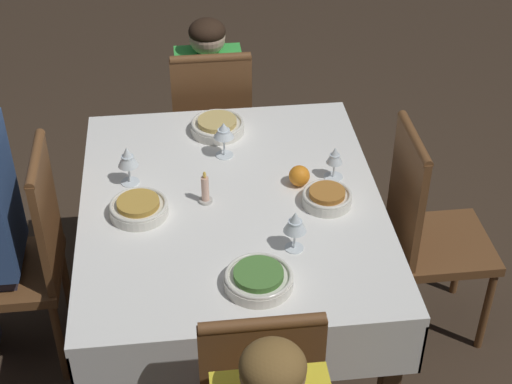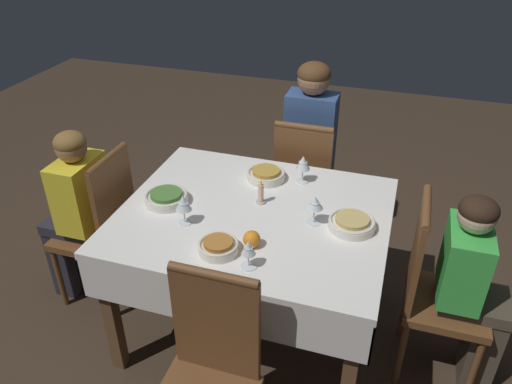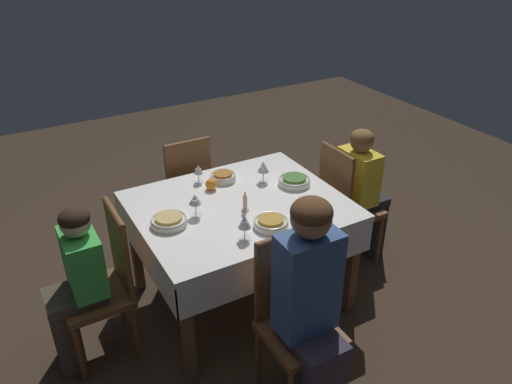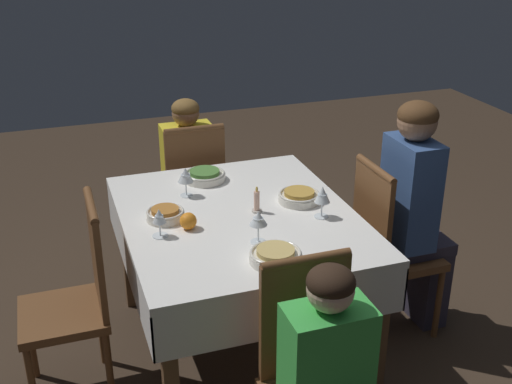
# 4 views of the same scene
# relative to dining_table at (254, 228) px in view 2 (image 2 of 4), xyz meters

# --- Properties ---
(ground_plane) EXTENTS (8.00, 8.00, 0.00)m
(ground_plane) POSITION_rel_dining_table_xyz_m (0.00, 0.00, -0.67)
(ground_plane) COLOR #3D2D21
(dining_table) EXTENTS (1.27, 1.06, 0.76)m
(dining_table) POSITION_rel_dining_table_xyz_m (0.00, 0.00, 0.00)
(dining_table) COLOR white
(dining_table) RESTS_ON ground_plane
(chair_south) EXTENTS (0.38, 0.38, 0.95)m
(chair_south) POSITION_rel_dining_table_xyz_m (-0.09, -0.76, -0.16)
(chair_south) COLOR brown
(chair_south) RESTS_ON ground_plane
(chair_east) EXTENTS (0.38, 0.38, 0.95)m
(chair_east) POSITION_rel_dining_table_xyz_m (0.87, 0.02, -0.16)
(chair_east) COLOR brown
(chair_east) RESTS_ON ground_plane
(chair_west) EXTENTS (0.38, 0.38, 0.95)m
(chair_west) POSITION_rel_dining_table_xyz_m (-0.87, -0.01, -0.16)
(chair_west) COLOR brown
(chair_west) RESTS_ON ground_plane
(chair_north) EXTENTS (0.38, 0.38, 0.95)m
(chair_north) POSITION_rel_dining_table_xyz_m (-0.06, 0.76, -0.16)
(chair_north) COLOR brown
(chair_north) RESTS_ON ground_plane
(person_adult_denim) EXTENTS (0.30, 0.34, 1.24)m
(person_adult_denim) POSITION_rel_dining_table_xyz_m (-0.09, -0.91, 0.03)
(person_adult_denim) COLOR #383342
(person_adult_denim) RESTS_ON ground_plane
(person_child_yellow) EXTENTS (0.33, 0.30, 1.05)m
(person_child_yellow) POSITION_rel_dining_table_xyz_m (1.03, 0.02, -0.09)
(person_child_yellow) COLOR #282833
(person_child_yellow) RESTS_ON ground_plane
(person_child_green) EXTENTS (0.33, 0.30, 1.01)m
(person_child_green) POSITION_rel_dining_table_xyz_m (-1.03, -0.01, -0.11)
(person_child_green) COLOR #4C4233
(person_child_green) RESTS_ON ground_plane
(bowl_south) EXTENTS (0.20, 0.20, 0.06)m
(bowl_south) POSITION_rel_dining_table_xyz_m (0.04, -0.32, 0.12)
(bowl_south) COLOR silver
(bowl_south) RESTS_ON dining_table
(wine_glass_south) EXTENTS (0.07, 0.07, 0.15)m
(wine_glass_south) POSITION_rel_dining_table_xyz_m (-0.15, -0.36, 0.20)
(wine_glass_south) COLOR white
(wine_glass_south) RESTS_ON dining_table
(bowl_east) EXTENTS (0.21, 0.21, 0.06)m
(bowl_east) POSITION_rel_dining_table_xyz_m (0.44, 0.04, 0.12)
(bowl_east) COLOR silver
(bowl_east) RESTS_ON dining_table
(wine_glass_east) EXTENTS (0.08, 0.08, 0.15)m
(wine_glass_east) POSITION_rel_dining_table_xyz_m (0.28, 0.18, 0.20)
(wine_glass_east) COLOR white
(wine_glass_east) RESTS_ON dining_table
(bowl_west) EXTENTS (0.21, 0.21, 0.06)m
(bowl_west) POSITION_rel_dining_table_xyz_m (-0.46, -0.01, 0.12)
(bowl_west) COLOR silver
(bowl_west) RESTS_ON dining_table
(wine_glass_west) EXTENTS (0.08, 0.08, 0.15)m
(wine_glass_west) POSITION_rel_dining_table_xyz_m (-0.29, 0.00, 0.20)
(wine_glass_west) COLOR white
(wine_glass_west) RESTS_ON dining_table
(bowl_north) EXTENTS (0.17, 0.17, 0.06)m
(bowl_north) POSITION_rel_dining_table_xyz_m (0.05, 0.33, 0.12)
(bowl_north) COLOR silver
(bowl_north) RESTS_ON dining_table
(wine_glass_north) EXTENTS (0.07, 0.07, 0.13)m
(wine_glass_north) POSITION_rel_dining_table_xyz_m (-0.10, 0.39, 0.18)
(wine_glass_north) COLOR white
(wine_glass_north) RESTS_ON dining_table
(candle_centerpiece) EXTENTS (0.05, 0.05, 0.13)m
(candle_centerpiece) POSITION_rel_dining_table_xyz_m (-0.01, -0.09, 0.14)
(candle_centerpiece) COLOR beige
(candle_centerpiece) RESTS_ON dining_table
(orange_fruit) EXTENTS (0.08, 0.08, 0.08)m
(orange_fruit) POSITION_rel_dining_table_xyz_m (-0.07, 0.25, 0.13)
(orange_fruit) COLOR orange
(orange_fruit) RESTS_ON dining_table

